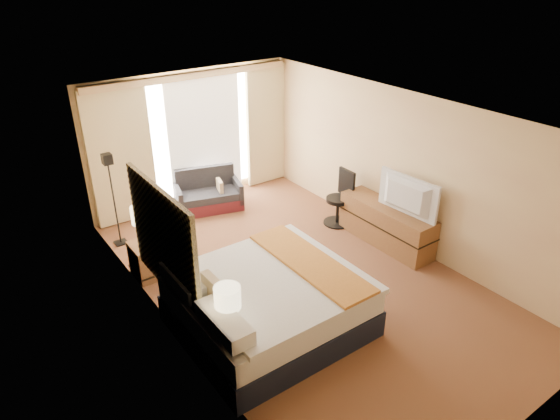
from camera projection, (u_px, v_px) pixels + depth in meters
floor at (301, 278)px, 7.72m from camera, size 4.20×7.00×0.02m
ceiling at (305, 114)px, 6.54m from camera, size 4.20×7.00×0.02m
wall_back at (192, 138)px, 9.66m from camera, size 4.20×0.02×2.60m
wall_front at (537, 338)px, 4.60m from camera, size 4.20×0.02×2.60m
wall_left at (167, 247)px, 6.04m from camera, size 0.02×7.00×2.60m
wall_right at (403, 170)px, 8.22m from camera, size 0.02×7.00×2.60m
headboard at (163, 241)px, 6.22m from camera, size 0.06×1.85×1.50m
nightstand_left at (231, 353)px, 5.87m from camera, size 0.45×0.52×0.55m
nightstand_right at (148, 260)px, 7.68m from camera, size 0.45×0.52×0.55m
media_dresser at (386, 225)px, 8.52m from camera, size 0.50×1.80×0.70m
window at (204, 135)px, 9.76m from camera, size 2.30×0.02×2.30m
curtains at (194, 134)px, 9.53m from camera, size 4.12×0.19×2.56m
bed at (268, 303)px, 6.52m from camera, size 2.25×2.06×1.09m
loveseat at (208, 196)px, 9.76m from camera, size 1.39×0.99×0.78m
floor_lamp at (111, 182)px, 8.13m from camera, size 0.21×0.21×1.64m
desk_chair at (340, 200)px, 9.12m from camera, size 0.50×0.50×1.03m
lamp_left at (227, 298)px, 5.55m from camera, size 0.31×0.31×0.64m
lamp_right at (141, 216)px, 7.31m from camera, size 0.31×0.31×0.65m
tissue_box at (233, 330)px, 5.76m from camera, size 0.13×0.13×0.10m
telephone at (154, 245)px, 7.47m from camera, size 0.19×0.16×0.07m
television at (404, 197)px, 7.94m from camera, size 0.22×1.13×0.65m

